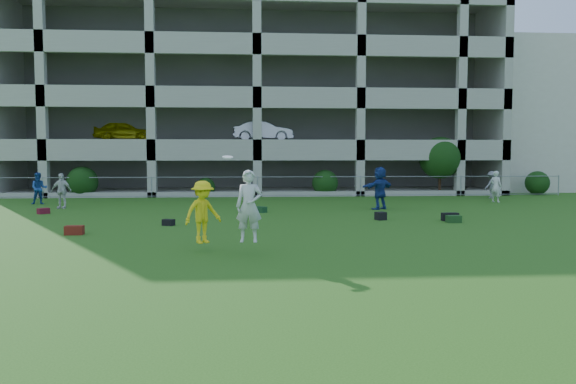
{
  "coord_description": "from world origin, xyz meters",
  "views": [
    {
      "loc": [
        -0.6,
        -13.2,
        2.54
      ],
      "look_at": [
        0.59,
        3.0,
        1.4
      ],
      "focal_mm": 35.0,
      "sensor_mm": 36.0,
      "label": 1
    }
  ],
  "objects": [
    {
      "name": "bystander_e",
      "position": [
        12.17,
        14.7,
        0.81
      ],
      "size": [
        0.67,
        0.7,
        1.62
      ],
      "primitive_type": "imported",
      "rotation": [
        0.0,
        0.0,
        2.25
      ],
      "color": "silver",
      "rests_on": "ground"
    },
    {
      "name": "shrub_row",
      "position": [
        4.59,
        19.7,
        1.51
      ],
      "size": [
        34.38,
        2.52,
        3.5
      ],
      "color": "#163D11",
      "rests_on": "ground"
    },
    {
      "name": "fence",
      "position": [
        0.0,
        19.0,
        0.61
      ],
      "size": [
        36.06,
        0.06,
        1.2
      ],
      "color": "gray",
      "rests_on": "ground"
    },
    {
      "name": "crate_d",
      "position": [
        4.44,
        7.58,
        0.15
      ],
      "size": [
        0.44,
        0.44,
        0.3
      ],
      "primitive_type": "cube",
      "rotation": [
        0.0,
        0.0,
        0.31
      ],
      "color": "black",
      "rests_on": "ground"
    },
    {
      "name": "bag_black_b",
      "position": [
        -3.35,
        6.51,
        0.11
      ],
      "size": [
        0.47,
        0.4,
        0.22
      ],
      "primitive_type": "cube",
      "rotation": [
        0.0,
        0.0,
        -0.47
      ],
      "color": "black",
      "rests_on": "ground"
    },
    {
      "name": "bag_red_f",
      "position": [
        -9.06,
        10.69,
        0.12
      ],
      "size": [
        0.52,
        0.51,
        0.24
      ],
      "primitive_type": "cube",
      "rotation": [
        0.0,
        0.0,
        0.76
      ],
      "color": "#570E1C",
      "rests_on": "ground"
    },
    {
      "name": "parking_garage",
      "position": [
        -0.02,
        27.7,
        6.01
      ],
      "size": [
        30.0,
        14.0,
        12.0
      ],
      "color": "#9E998C",
      "rests_on": "ground"
    },
    {
      "name": "bag_green_c",
      "position": [
        6.91,
        6.61,
        0.13
      ],
      "size": [
        0.5,
        0.35,
        0.26
      ],
      "primitive_type": "cube",
      "rotation": [
        0.0,
        0.0,
        0.0
      ],
      "color": "#153A17",
      "rests_on": "ground"
    },
    {
      "name": "bag_green_g",
      "position": [
        -0.03,
        10.59,
        0.12
      ],
      "size": [
        0.56,
        0.57,
        0.25
      ],
      "primitive_type": "cube",
      "rotation": [
        0.0,
        0.0,
        -0.8
      ],
      "color": "#133515",
      "rests_on": "ground"
    },
    {
      "name": "frisbee_contest",
      "position": [
        -1.34,
        1.03,
        1.09
      ],
      "size": [
        2.13,
        1.39,
        2.26
      ],
      "color": "yellow",
      "rests_on": "ground"
    },
    {
      "name": "stucco_building",
      "position": [
        23.0,
        28.0,
        5.0
      ],
      "size": [
        16.0,
        14.0,
        10.0
      ],
      "primitive_type": "cube",
      "color": "beige",
      "rests_on": "ground"
    },
    {
      "name": "ground",
      "position": [
        0.0,
        0.0,
        0.0
      ],
      "size": [
        100.0,
        100.0,
        0.0
      ],
      "primitive_type": "plane",
      "color": "#235114",
      "rests_on": "ground"
    },
    {
      "name": "bystander_a",
      "position": [
        -10.84,
        15.2,
        0.79
      ],
      "size": [
        0.9,
        0.78,
        1.57
      ],
      "primitive_type": "imported",
      "rotation": [
        0.0,
        0.0,
        0.28
      ],
      "color": "#1E468E",
      "rests_on": "ground"
    },
    {
      "name": "bag_black_e",
      "position": [
        6.97,
        7.13,
        0.15
      ],
      "size": [
        0.61,
        0.32,
        0.3
      ],
      "primitive_type": "cube",
      "rotation": [
        0.0,
        0.0,
        0.03
      ],
      "color": "black",
      "rests_on": "ground"
    },
    {
      "name": "bag_red_a",
      "position": [
        -5.95,
        4.5,
        0.14
      ],
      "size": [
        0.55,
        0.31,
        0.28
      ],
      "primitive_type": "cube",
      "rotation": [
        0.0,
        0.0,
        0.01
      ],
      "color": "#59120F",
      "rests_on": "ground"
    },
    {
      "name": "bystander_f",
      "position": [
        13.03,
        17.14,
        0.75
      ],
      "size": [
        1.12,
        0.93,
        1.51
      ],
      "primitive_type": "imported",
      "rotation": [
        0.0,
        0.0,
        3.6
      ],
      "color": "slate",
      "rests_on": "ground"
    },
    {
      "name": "bystander_b",
      "position": [
        -9.06,
        13.01,
        0.81
      ],
      "size": [
        0.99,
        0.52,
        1.61
      ],
      "primitive_type": "imported",
      "rotation": [
        0.0,
        0.0,
        -0.14
      ],
      "color": "silver",
      "rests_on": "ground"
    },
    {
      "name": "bystander_d",
      "position": [
        5.35,
        11.55,
        0.96
      ],
      "size": [
        1.8,
        1.46,
        1.92
      ],
      "primitive_type": "imported",
      "rotation": [
        0.0,
        0.0,
        3.73
      ],
      "color": "navy",
      "rests_on": "ground"
    }
  ]
}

